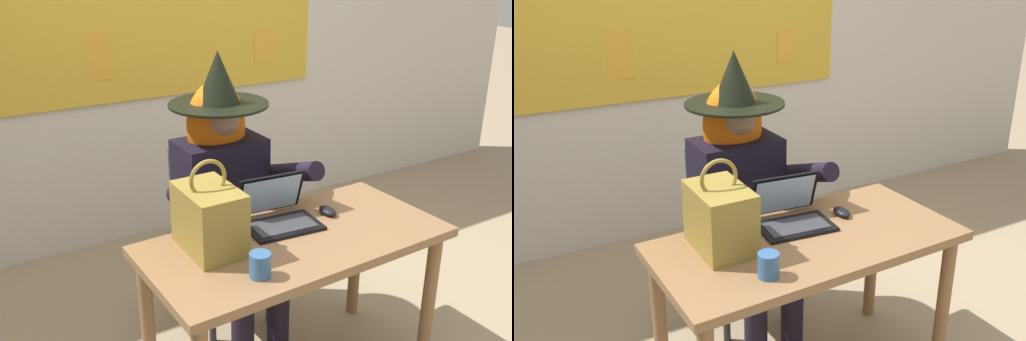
% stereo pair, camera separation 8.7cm
% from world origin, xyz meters
% --- Properties ---
extents(wall_back_bulletin, '(6.73, 1.95, 2.68)m').
position_xyz_m(wall_back_bulletin, '(0.00, 1.80, 1.35)').
color(wall_back_bulletin, silver).
rests_on(wall_back_bulletin, ground).
extents(desk_main, '(1.29, 0.65, 0.73)m').
position_xyz_m(desk_main, '(-0.06, 0.04, 0.62)').
color(desk_main, '#8E6642').
rests_on(desk_main, ground).
extents(chair_at_desk, '(0.44, 0.44, 0.92)m').
position_xyz_m(chair_at_desk, '(-0.10, 0.71, 0.52)').
color(chair_at_desk, '#2D3347').
rests_on(chair_at_desk, ground).
extents(person_costumed, '(0.60, 0.70, 1.41)m').
position_xyz_m(person_costumed, '(-0.10, 0.58, 0.80)').
color(person_costumed, black).
rests_on(person_costumed, ground).
extents(laptop, '(0.34, 0.29, 0.21)m').
position_xyz_m(laptop, '(-0.06, 0.19, 0.77)').
color(laptop, black).
rests_on(laptop, desk_main).
extents(computer_mouse, '(0.06, 0.11, 0.03)m').
position_xyz_m(computer_mouse, '(0.18, 0.15, 0.74)').
color(computer_mouse, black).
rests_on(computer_mouse, desk_main).
extents(handbag, '(0.20, 0.30, 0.38)m').
position_xyz_m(handbag, '(-0.41, 0.13, 0.86)').
color(handbag, olive).
rests_on(handbag, desk_main).
extents(coffee_mug, '(0.08, 0.08, 0.09)m').
position_xyz_m(coffee_mug, '(-0.35, -0.14, 0.77)').
color(coffee_mug, '#336099').
rests_on(coffee_mug, desk_main).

